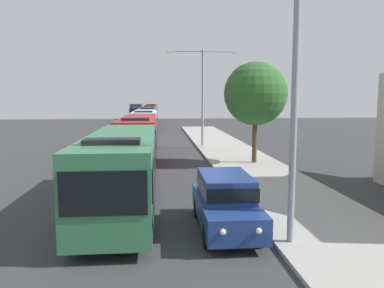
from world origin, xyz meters
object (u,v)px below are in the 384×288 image
at_px(bus_middle, 145,124).
at_px(white_suv, 225,200).
at_px(bus_rear, 150,114).
at_px(roadside_tree, 255,94).
at_px(bus_lead, 123,168).
at_px(bus_tail_end, 151,111).
at_px(bus_fourth_in_line, 148,118).
at_px(bus_second_in_line, 139,136).
at_px(streetlamp_mid, 203,87).
at_px(streetlamp_near, 296,64).
at_px(box_truck_oncoming, 136,111).

height_order(bus_middle, white_suv, bus_middle).
bearing_deg(bus_rear, bus_middle, -90.00).
distance_m(bus_middle, roadside_tree, 18.45).
bearing_deg(bus_lead, bus_rear, 90.00).
bearing_deg(white_suv, bus_tail_end, 93.09).
relative_size(bus_fourth_in_line, roadside_tree, 1.83).
xyz_separation_m(bus_lead, bus_second_in_line, (0.00, 12.93, 0.00)).
relative_size(bus_second_in_line, roadside_tree, 1.85).
height_order(bus_second_in_line, roadside_tree, roadside_tree).
distance_m(streetlamp_mid, roadside_tree, 9.39).
distance_m(bus_lead, streetlamp_near, 7.91).
relative_size(bus_second_in_line, box_truck_oncoming, 1.50).
distance_m(bus_second_in_line, box_truck_oncoming, 54.72).
height_order(bus_rear, streetlamp_near, streetlamp_near).
bearing_deg(box_truck_oncoming, bus_lead, -87.20).
distance_m(bus_second_in_line, bus_middle, 13.24).
bearing_deg(bus_second_in_line, streetlamp_near, -72.70).
xyz_separation_m(bus_rear, streetlamp_near, (5.40, -56.69, 3.75)).
distance_m(white_suv, streetlamp_near, 5.01).
height_order(bus_middle, streetlamp_near, streetlamp_near).
distance_m(bus_lead, bus_fourth_in_line, 38.98).
bearing_deg(white_suv, bus_second_in_line, 103.28).
bearing_deg(box_truck_oncoming, bus_second_in_line, -86.54).
bearing_deg(streetlamp_near, bus_lead, 140.84).
xyz_separation_m(bus_middle, streetlamp_mid, (5.40, -7.37, 3.71)).
bearing_deg(roadside_tree, bus_lead, -128.88).
bearing_deg(bus_middle, box_truck_oncoming, 94.56).
bearing_deg(bus_middle, bus_tail_end, 90.00).
bearing_deg(bus_lead, streetlamp_near, -39.16).
bearing_deg(bus_fourth_in_line, box_truck_oncoming, 96.59).
distance_m(bus_tail_end, white_suv, 68.52).
xyz_separation_m(bus_rear, box_truck_oncoming, (-3.30, 15.26, 0.02)).
bearing_deg(bus_rear, bus_lead, -90.00).
bearing_deg(streetlamp_near, box_truck_oncoming, 96.90).
relative_size(bus_middle, white_suv, 2.36).
height_order(bus_lead, white_suv, bus_lead).
distance_m(bus_tail_end, streetlamp_near, 70.39).
relative_size(bus_rear, white_suv, 2.42).
bearing_deg(white_suv, bus_rear, 93.84).
bearing_deg(roadside_tree, bus_second_in_line, 158.13).
bearing_deg(bus_second_in_line, white_suv, -76.72).
height_order(bus_second_in_line, bus_tail_end, same).
height_order(box_truck_oncoming, streetlamp_near, streetlamp_near).
bearing_deg(bus_rear, bus_tail_end, 90.00).
distance_m(bus_middle, bus_rear, 26.12).
bearing_deg(roadside_tree, bus_rear, 100.49).
height_order(bus_middle, streetlamp_mid, streetlamp_mid).
bearing_deg(bus_second_in_line, streetlamp_mid, 47.39).
distance_m(bus_lead, white_suv, 4.65).
distance_m(bus_tail_end, streetlamp_mid, 47.34).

